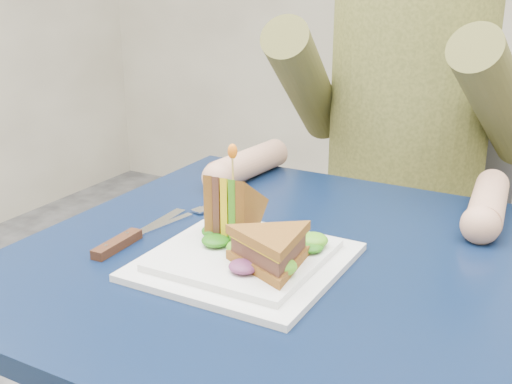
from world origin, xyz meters
The scene contains 12 objects.
table centered at (0.00, 0.00, 0.65)m, with size 0.75×0.75×0.73m.
chair centered at (0.00, 0.67, 0.54)m, with size 0.42×0.40×0.93m.
diner centered at (0.00, 0.56, 0.91)m, with size 0.54×0.59×0.74m.
plate centered at (-0.04, -0.06, 0.74)m, with size 0.26×0.26×0.02m.
sandwich_flat centered at (0.02, -0.09, 0.78)m, with size 0.17×0.17×0.05m.
sandwich_upright centered at (-0.08, -0.02, 0.78)m, with size 0.09×0.15×0.15m.
fork centered at (-0.21, 0.03, 0.73)m, with size 0.05×0.18×0.01m.
knife centered at (-0.23, -0.08, 0.74)m, with size 0.03×0.22×0.02m.
toothpick centered at (-0.08, -0.02, 0.85)m, with size 0.00×0.00×0.06m, color tan.
toothpick_frill centered at (-0.08, -0.02, 0.88)m, with size 0.01×0.01×0.02m, color orange.
lettuce_spill centered at (-0.03, -0.05, 0.76)m, with size 0.15×0.13×0.02m, color #337A14, non-canonical shape.
onion_ring centered at (-0.02, -0.06, 0.77)m, with size 0.04×0.04×0.01m, color #9E4C7A.
Camera 1 is at (0.37, -0.76, 1.12)m, focal length 45.00 mm.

